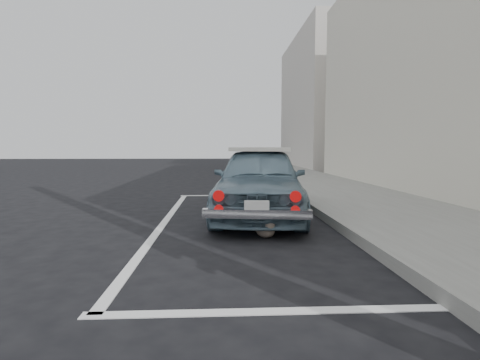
{
  "coord_description": "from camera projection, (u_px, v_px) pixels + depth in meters",
  "views": [
    {
      "loc": [
        0.06,
        -3.25,
        1.26
      ],
      "look_at": [
        0.35,
        2.58,
        0.75
      ],
      "focal_mm": 28.0,
      "sensor_mm": 36.0,
      "label": 1
    }
  ],
  "objects": [
    {
      "name": "ground",
      "position": [
        215.0,
        289.0,
        3.34
      ],
      "size": [
        80.0,
        80.0,
        0.0
      ],
      "primitive_type": "plane",
      "color": "black",
      "rests_on": "ground"
    },
    {
      "name": "pline_front",
      "position": [
        238.0,
        195.0,
        9.83
      ],
      "size": [
        3.0,
        0.12,
        0.01
      ],
      "primitive_type": "cube",
      "color": "silver",
      "rests_on": "ground"
    },
    {
      "name": "retro_coupe",
      "position": [
        260.0,
        181.0,
        6.79
      ],
      "size": [
        1.99,
        3.98,
        1.3
      ],
      "rotation": [
        0.0,
        0.0,
        -0.12
      ],
      "color": "slate",
      "rests_on": "ground"
    },
    {
      "name": "sidewalk",
      "position": [
        436.0,
        228.0,
        5.49
      ],
      "size": [
        2.8,
        40.0,
        0.15
      ],
      "primitive_type": "cube",
      "color": "slate",
      "rests_on": "ground"
    },
    {
      "name": "cat",
      "position": [
        266.0,
        228.0,
        5.22
      ],
      "size": [
        0.36,
        0.54,
        0.3
      ],
      "rotation": [
        0.0,
        0.0,
        0.34
      ],
      "color": "#6B5D51",
      "rests_on": "ground"
    },
    {
      "name": "pline_side",
      "position": [
        164.0,
        222.0,
        6.28
      ],
      "size": [
        0.12,
        7.0,
        0.01
      ],
      "primitive_type": "cube",
      "color": "silver",
      "rests_on": "ground"
    },
    {
      "name": "building_far",
      "position": [
        322.0,
        103.0,
        23.21
      ],
      "size": [
        3.5,
        10.0,
        8.0
      ],
      "primitive_type": "cube",
      "color": "beige",
      "rests_on": "ground"
    },
    {
      "name": "pline_rear",
      "position": [
        280.0,
        311.0,
        2.87
      ],
      "size": [
        3.0,
        0.12,
        0.01
      ],
      "primitive_type": "cube",
      "color": "silver",
      "rests_on": "ground"
    }
  ]
}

